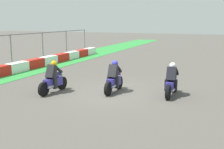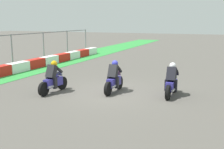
{
  "view_description": "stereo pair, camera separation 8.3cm",
  "coord_description": "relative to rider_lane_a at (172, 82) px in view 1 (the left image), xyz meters",
  "views": [
    {
      "loc": [
        -11.95,
        -4.93,
        3.36
      ],
      "look_at": [
        -0.1,
        -0.09,
        0.9
      ],
      "focal_mm": 45.46,
      "sensor_mm": 36.0,
      "label": 1
    },
    {
      "loc": [
        -11.91,
        -5.01,
        3.36
      ],
      "look_at": [
        -0.1,
        -0.09,
        0.9
      ],
      "focal_mm": 45.46,
      "sensor_mm": 36.0,
      "label": 2
    }
  ],
  "objects": [
    {
      "name": "rider_lane_a",
      "position": [
        0.0,
        0.0,
        0.0
      ],
      "size": [
        2.04,
        0.54,
        1.51
      ],
      "rotation": [
        0.0,
        0.0,
        -0.01
      ],
      "color": "black",
      "rests_on": "ground_plane"
    },
    {
      "name": "ground_plane",
      "position": [
        -0.53,
        2.72,
        -0.62
      ],
      "size": [
        120.0,
        120.0,
        0.0
      ],
      "primitive_type": "plane",
      "color": "#524E48"
    },
    {
      "name": "rider_lane_c",
      "position": [
        -1.52,
        5.24,
        0.0
      ],
      "size": [
        2.04,
        0.55,
        1.51
      ],
      "rotation": [
        0.0,
        0.0,
        -0.06
      ],
      "color": "black",
      "rests_on": "ground_plane"
    },
    {
      "name": "rider_lane_b",
      "position": [
        -0.36,
        2.64,
        0.0
      ],
      "size": [
        2.04,
        0.54,
        1.51
      ],
      "rotation": [
        0.0,
        0.0,
        -0.0
      ],
      "color": "black",
      "rests_on": "ground_plane"
    }
  ]
}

